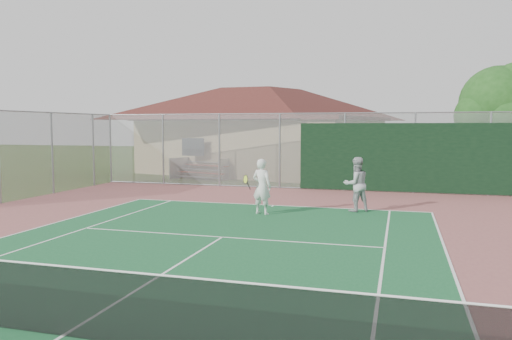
# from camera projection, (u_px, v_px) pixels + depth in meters

# --- Properties ---
(ground) EXTENTS (120.00, 120.00, 0.00)m
(ground) POSITION_uv_depth(u_px,v_px,m) (63.00, 337.00, 6.89)
(ground) COLOR #2C4517
(ground) RESTS_ON ground
(court_surface) EXTENTS (20.00, 34.00, 0.02)m
(court_surface) POSITION_uv_depth(u_px,v_px,m) (63.00, 336.00, 6.89)
(court_surface) COLOR #A05C57
(court_surface) RESTS_ON ground
(tennis_net) EXTENTS (11.85, 0.08, 1.10)m
(tennis_net) POSITION_uv_depth(u_px,v_px,m) (62.00, 301.00, 6.84)
(tennis_net) COLOR gray
(tennis_net) RESTS_ON ground
(back_fence) EXTENTS (20.08, 0.11, 3.53)m
(back_fence) POSITION_uv_depth(u_px,v_px,m) (347.00, 154.00, 22.40)
(back_fence) COLOR gray
(back_fence) RESTS_ON ground
(side_fence_left) EXTENTS (0.08, 9.00, 3.50)m
(side_fence_left) POSITION_uv_depth(u_px,v_px,m) (52.00, 153.00, 21.47)
(side_fence_left) COLOR gray
(side_fence_left) RESTS_ON ground
(clubhouse) EXTENTS (16.38, 12.83, 6.26)m
(clubhouse) POSITION_uv_depth(u_px,v_px,m) (261.00, 122.00, 31.26)
(clubhouse) COLOR tan
(clubhouse) RESTS_ON ground
(bleachers) EXTENTS (3.53, 2.60, 1.14)m
(bleachers) POSITION_uv_depth(u_px,v_px,m) (204.00, 168.00, 27.90)
(bleachers) COLOR #AC3D27
(bleachers) RESTS_ON ground
(tree) EXTENTS (4.16, 3.95, 5.81)m
(tree) POSITION_uv_depth(u_px,v_px,m) (501.00, 107.00, 23.01)
(tree) COLOR #3D2716
(tree) RESTS_ON ground
(player_white_front) EXTENTS (0.99, 0.74, 1.83)m
(player_white_front) POSITION_uv_depth(u_px,v_px,m) (262.00, 187.00, 16.38)
(player_white_front) COLOR white
(player_white_front) RESTS_ON ground
(player_grey_back) EXTENTS (1.14, 1.07, 1.85)m
(player_grey_back) POSITION_uv_depth(u_px,v_px,m) (356.00, 185.00, 16.90)
(player_grey_back) COLOR #ACAFB1
(player_grey_back) RESTS_ON ground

